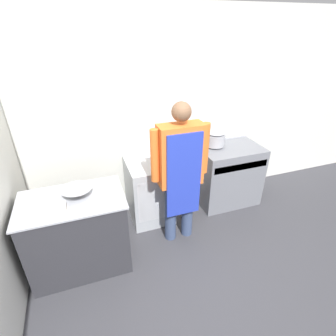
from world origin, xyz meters
TOP-DOWN VIEW (x-y plane):
  - ground_plane at (0.00, 0.00)m, footprint 14.00×14.00m
  - wall_back at (0.00, 1.73)m, footprint 8.00×0.05m
  - prep_counter at (-1.06, 0.77)m, footprint 1.05×0.66m
  - stove at (1.14, 1.34)m, footprint 0.90×0.62m
  - fridge_unit at (-0.08, 1.36)m, footprint 0.57×0.65m
  - person_cook at (0.15, 0.82)m, footprint 0.69×0.24m
  - mixing_bowl at (-0.99, 0.81)m, footprint 0.31×0.31m
  - plastic_tub at (-1.15, 0.62)m, footprint 0.10×0.10m
  - stock_pot at (0.93, 1.45)m, footprint 0.27×0.27m

SIDE VIEW (x-z plane):
  - ground_plane at x=0.00m, z-range 0.00..0.00m
  - fridge_unit at x=-0.08m, z-range 0.00..0.86m
  - prep_counter at x=-1.06m, z-range 0.00..0.90m
  - stove at x=1.14m, z-range -0.01..0.91m
  - plastic_tub at x=-1.15m, z-range 0.90..0.96m
  - mixing_bowl at x=-0.99m, z-range 0.90..0.99m
  - person_cook at x=0.15m, z-range 0.13..1.90m
  - stock_pot at x=0.93m, z-range 0.92..1.14m
  - wall_back at x=0.00m, z-range 0.00..2.70m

